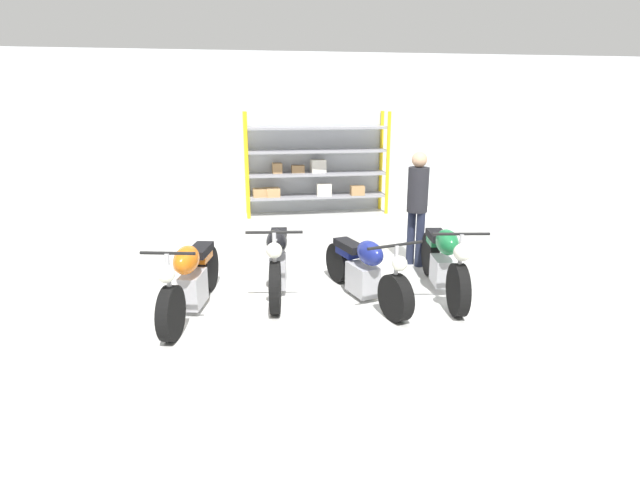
{
  "coord_description": "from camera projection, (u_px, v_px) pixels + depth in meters",
  "views": [
    {
      "loc": [
        -1.09,
        -6.08,
        2.53
      ],
      "look_at": [
        0.0,
        0.4,
        0.7
      ],
      "focal_mm": 28.0,
      "sensor_mm": 36.0,
      "label": 1
    }
  ],
  "objects": [
    {
      "name": "ground_plane",
      "position": [
        325.0,
        299.0,
        6.63
      ],
      "size": [
        30.0,
        30.0,
        0.0
      ],
      "primitive_type": "plane",
      "color": "silver"
    },
    {
      "name": "back_wall",
      "position": [
        283.0,
        134.0,
        11.44
      ],
      "size": [
        30.0,
        0.08,
        3.6
      ],
      "color": "silver",
      "rests_on": "ground_plane"
    },
    {
      "name": "shelving_rack",
      "position": [
        314.0,
        167.0,
        11.39
      ],
      "size": [
        3.27,
        0.63,
        2.32
      ],
      "color": "yellow",
      "rests_on": "ground_plane"
    },
    {
      "name": "motorcycle_orange",
      "position": [
        191.0,
        278.0,
        6.11
      ],
      "size": [
        0.74,
        2.11,
        0.99
      ],
      "rotation": [
        0.0,
        0.0,
        -1.79
      ],
      "color": "black",
      "rests_on": "ground_plane"
    },
    {
      "name": "motorcycle_black",
      "position": [
        278.0,
        261.0,
        6.72
      ],
      "size": [
        0.68,
        2.01,
        1.04
      ],
      "rotation": [
        0.0,
        0.0,
        -1.7
      ],
      "color": "black",
      "rests_on": "ground_plane"
    },
    {
      "name": "motorcycle_blue",
      "position": [
        365.0,
        270.0,
        6.53
      ],
      "size": [
        0.89,
        2.02,
        0.94
      ],
      "rotation": [
        0.0,
        0.0,
        -1.3
      ],
      "color": "black",
      "rests_on": "ground_plane"
    },
    {
      "name": "motorcycle_green",
      "position": [
        444.0,
        261.0,
        6.71
      ],
      "size": [
        0.68,
        2.14,
        1.03
      ],
      "rotation": [
        0.0,
        0.0,
        -1.72
      ],
      "color": "black",
      "rests_on": "ground_plane"
    },
    {
      "name": "person_browsing",
      "position": [
        417.0,
        199.0,
        7.72
      ],
      "size": [
        0.44,
        0.44,
        1.8
      ],
      "rotation": [
        0.0,
        0.0,
        3.68
      ],
      "color": "#1E2338",
      "rests_on": "ground_plane"
    }
  ]
}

